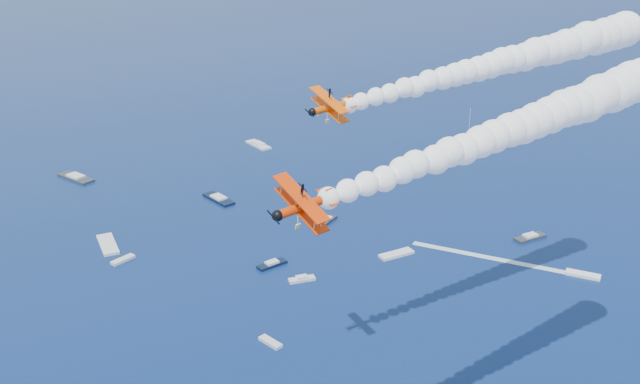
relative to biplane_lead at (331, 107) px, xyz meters
name	(u,v)px	position (x,y,z in m)	size (l,w,h in m)	color
biplane_lead	(331,107)	(0.00, 0.00, 0.00)	(7.61, 8.53, 5.14)	#F85505
biplane_trail	(304,206)	(-17.08, -30.22, -0.81)	(7.52, 8.43, 5.08)	red
smoke_trail_lead	(502,62)	(33.87, 4.71, 2.64)	(68.61, 15.40, 12.09)	white
smoke_trail_trail	(523,125)	(16.41, -23.31, 1.83)	(67.92, 19.41, 12.09)	white
spectator_boats	(200,240)	(-3.02, 74.36, -54.89)	(217.11, 170.99, 0.70)	white
boat_wakes	(219,330)	(-10.63, 32.02, -55.21)	(164.98, 40.56, 0.04)	white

